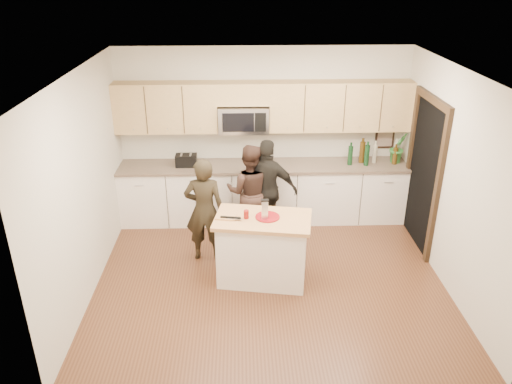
{
  "coord_description": "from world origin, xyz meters",
  "views": [
    {
      "loc": [
        -0.36,
        -5.55,
        3.8
      ],
      "look_at": [
        -0.17,
        0.35,
        1.08
      ],
      "focal_mm": 35.0,
      "sensor_mm": 36.0,
      "label": 1
    }
  ],
  "objects_px": {
    "toaster": "(186,160)",
    "woman_right": "(267,190)",
    "island": "(263,249)",
    "woman_left": "(204,210)",
    "woman_center": "(250,192)"
  },
  "relations": [
    {
      "from": "island",
      "to": "woman_left",
      "type": "bearing_deg",
      "value": 153.82
    },
    {
      "from": "toaster",
      "to": "woman_right",
      "type": "xyz_separation_m",
      "value": [
        1.23,
        -0.54,
        -0.27
      ]
    },
    {
      "from": "woman_left",
      "to": "woman_right",
      "type": "relative_size",
      "value": 0.98
    },
    {
      "from": "woman_left",
      "to": "toaster",
      "type": "bearing_deg",
      "value": -70.37
    },
    {
      "from": "woman_center",
      "to": "woman_right",
      "type": "relative_size",
      "value": 0.96
    },
    {
      "from": "woman_left",
      "to": "woman_right",
      "type": "bearing_deg",
      "value": -142.38
    },
    {
      "from": "island",
      "to": "woman_left",
      "type": "height_order",
      "value": "woman_left"
    },
    {
      "from": "toaster",
      "to": "woman_left",
      "type": "height_order",
      "value": "woman_left"
    },
    {
      "from": "woman_center",
      "to": "woman_right",
      "type": "height_order",
      "value": "woman_right"
    },
    {
      "from": "island",
      "to": "woman_center",
      "type": "relative_size",
      "value": 0.89
    },
    {
      "from": "island",
      "to": "woman_right",
      "type": "height_order",
      "value": "woman_right"
    },
    {
      "from": "toaster",
      "to": "woman_center",
      "type": "bearing_deg",
      "value": -29.14
    },
    {
      "from": "toaster",
      "to": "woman_right",
      "type": "relative_size",
      "value": 0.21
    },
    {
      "from": "woman_center",
      "to": "woman_right",
      "type": "distance_m",
      "value": 0.26
    },
    {
      "from": "toaster",
      "to": "woman_left",
      "type": "bearing_deg",
      "value": -73.63
    }
  ]
}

